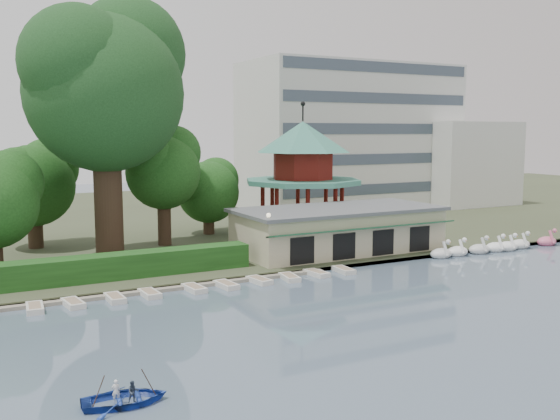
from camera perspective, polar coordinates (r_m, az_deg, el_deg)
ground_plane at (r=33.78m, az=11.49°, el=-12.11°), size 220.00×220.00×0.00m
shore at (r=79.99m, az=-12.67°, el=-0.78°), size 220.00×70.00×0.40m
embankment at (r=47.83m, az=-1.74°, el=-6.01°), size 220.00×0.60×0.30m
dock at (r=44.01m, az=-16.01°, el=-7.50°), size 34.00×1.60×0.24m
boathouse at (r=56.25m, az=5.35°, el=-1.73°), size 18.60×9.39×3.90m
pavilion at (r=65.27m, az=2.08°, el=4.05°), size 12.40×12.40×13.50m
office_building at (r=90.69m, az=8.16°, el=6.30°), size 38.00×18.00×20.00m
hedge at (r=46.46m, az=-20.53°, el=-5.42°), size 30.00×2.00×1.80m
lamp_post at (r=49.36m, az=-1.05°, el=-1.82°), size 0.36×0.36×4.28m
big_tree at (r=54.21m, az=-15.64°, el=11.42°), size 14.23×13.26×22.18m
small_trees at (r=57.52m, az=-18.84°, el=2.19°), size 39.34×17.33×11.25m
swan_boats at (r=61.17m, az=18.97°, el=-3.24°), size 15.60×2.12×1.92m
moored_rowboats at (r=43.11m, az=-13.12°, el=-7.64°), size 34.53×2.68×0.36m
rowboat_with_passengers at (r=27.22m, az=-14.03°, el=-15.92°), size 5.25×4.06×2.01m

